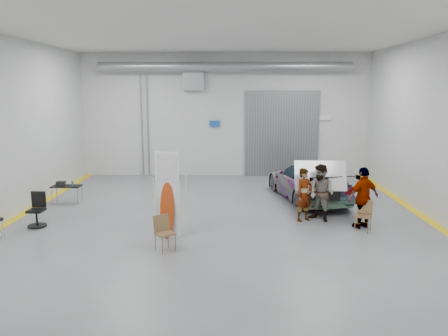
{
  "coord_description": "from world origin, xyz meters",
  "views": [
    {
      "loc": [
        0.42,
        -13.48,
        4.25
      ],
      "look_at": [
        0.09,
        1.76,
        1.5
      ],
      "focal_mm": 35.0,
      "sensor_mm": 36.0,
      "label": 1
    }
  ],
  "objects_px": {
    "person_c": "(363,198)",
    "work_table": "(65,186)",
    "person_b": "(321,193)",
    "folding_chair_far": "(363,222)",
    "sedan_car": "(308,181)",
    "folding_chair_near": "(165,240)",
    "surfboard_display": "(169,202)",
    "office_chair": "(37,212)",
    "person_a": "(304,195)"
  },
  "relations": [
    {
      "from": "person_c",
      "to": "work_table",
      "type": "height_order",
      "value": "person_c"
    },
    {
      "from": "person_b",
      "to": "folding_chair_far",
      "type": "bearing_deg",
      "value": -1.47
    },
    {
      "from": "sedan_car",
      "to": "folding_chair_near",
      "type": "xyz_separation_m",
      "value": [
        -4.72,
        -5.64,
        -0.44
      ]
    },
    {
      "from": "surfboard_display",
      "to": "work_table",
      "type": "xyz_separation_m",
      "value": [
        -4.52,
        3.85,
        -0.41
      ]
    },
    {
      "from": "surfboard_display",
      "to": "office_chair",
      "type": "distance_m",
      "value": 4.48
    },
    {
      "from": "person_b",
      "to": "work_table",
      "type": "distance_m",
      "value": 9.44
    },
    {
      "from": "person_b",
      "to": "surfboard_display",
      "type": "xyz_separation_m",
      "value": [
        -4.69,
        -1.79,
        0.15
      ]
    },
    {
      "from": "person_a",
      "to": "sedan_car",
      "type": "bearing_deg",
      "value": 43.54
    },
    {
      "from": "person_b",
      "to": "folding_chair_near",
      "type": "bearing_deg",
      "value": -106.45
    },
    {
      "from": "work_table",
      "to": "office_chair",
      "type": "bearing_deg",
      "value": -86.03
    },
    {
      "from": "sedan_car",
      "to": "work_table",
      "type": "bearing_deg",
      "value": -6.64
    },
    {
      "from": "surfboard_display",
      "to": "work_table",
      "type": "relative_size",
      "value": 2.48
    },
    {
      "from": "person_b",
      "to": "folding_chair_near",
      "type": "relative_size",
      "value": 1.97
    },
    {
      "from": "surfboard_display",
      "to": "folding_chair_near",
      "type": "relative_size",
      "value": 2.82
    },
    {
      "from": "sedan_car",
      "to": "folding_chair_near",
      "type": "distance_m",
      "value": 7.37
    },
    {
      "from": "person_c",
      "to": "folding_chair_far",
      "type": "height_order",
      "value": "person_c"
    },
    {
      "from": "sedan_car",
      "to": "person_c",
      "type": "bearing_deg",
      "value": 95.95
    },
    {
      "from": "office_chair",
      "to": "folding_chair_near",
      "type": "bearing_deg",
      "value": -24.08
    },
    {
      "from": "person_b",
      "to": "surfboard_display",
      "type": "bearing_deg",
      "value": -116.57
    },
    {
      "from": "sedan_car",
      "to": "office_chair",
      "type": "height_order",
      "value": "sedan_car"
    },
    {
      "from": "person_a",
      "to": "work_table",
      "type": "xyz_separation_m",
      "value": [
        -8.65,
        2.06,
        -0.2
      ]
    },
    {
      "from": "person_c",
      "to": "person_b",
      "type": "bearing_deg",
      "value": -56.52
    },
    {
      "from": "person_b",
      "to": "person_c",
      "type": "distance_m",
      "value": 1.35
    },
    {
      "from": "person_a",
      "to": "person_c",
      "type": "xyz_separation_m",
      "value": [
        1.71,
        -0.69,
        0.09
      ]
    },
    {
      "from": "sedan_car",
      "to": "person_c",
      "type": "relative_size",
      "value": 2.63
    },
    {
      "from": "work_table",
      "to": "person_c",
      "type": "bearing_deg",
      "value": -14.86
    },
    {
      "from": "person_b",
      "to": "folding_chair_far",
      "type": "relative_size",
      "value": 2.0
    },
    {
      "from": "person_c",
      "to": "folding_chair_far",
      "type": "bearing_deg",
      "value": 51.19
    },
    {
      "from": "person_a",
      "to": "folding_chair_near",
      "type": "relative_size",
      "value": 1.84
    },
    {
      "from": "sedan_car",
      "to": "surfboard_display",
      "type": "xyz_separation_m",
      "value": [
        -4.74,
        -4.63,
        0.35
      ]
    },
    {
      "from": "sedan_car",
      "to": "work_table",
      "type": "xyz_separation_m",
      "value": [
        -9.26,
        -0.78,
        -0.06
      ]
    },
    {
      "from": "person_a",
      "to": "folding_chair_far",
      "type": "bearing_deg",
      "value": -66.94
    },
    {
      "from": "sedan_car",
      "to": "work_table",
      "type": "height_order",
      "value": "sedan_car"
    },
    {
      "from": "surfboard_display",
      "to": "person_c",
      "type": "bearing_deg",
      "value": 28.24
    },
    {
      "from": "person_c",
      "to": "surfboard_display",
      "type": "height_order",
      "value": "surfboard_display"
    },
    {
      "from": "folding_chair_near",
      "to": "work_table",
      "type": "bearing_deg",
      "value": 95.68
    },
    {
      "from": "person_b",
      "to": "folding_chair_near",
      "type": "xyz_separation_m",
      "value": [
        -4.67,
        -2.81,
        -0.64
      ]
    },
    {
      "from": "person_a",
      "to": "work_table",
      "type": "distance_m",
      "value": 8.9
    },
    {
      "from": "person_c",
      "to": "folding_chair_far",
      "type": "distance_m",
      "value": 0.76
    },
    {
      "from": "folding_chair_far",
      "to": "work_table",
      "type": "bearing_deg",
      "value": -169.16
    },
    {
      "from": "sedan_car",
      "to": "person_a",
      "type": "relative_size",
      "value": 2.89
    },
    {
      "from": "surfboard_display",
      "to": "work_table",
      "type": "distance_m",
      "value": 5.95
    },
    {
      "from": "surfboard_display",
      "to": "person_b",
      "type": "bearing_deg",
      "value": 38.5
    },
    {
      "from": "folding_chair_near",
      "to": "surfboard_display",
      "type": "bearing_deg",
      "value": 53.77
    },
    {
      "from": "folding_chair_far",
      "to": "work_table",
      "type": "relative_size",
      "value": 0.87
    },
    {
      "from": "person_c",
      "to": "folding_chair_near",
      "type": "relative_size",
      "value": 2.02
    },
    {
      "from": "folding_chair_far",
      "to": "person_b",
      "type": "bearing_deg",
      "value": 163.62
    },
    {
      "from": "sedan_car",
      "to": "folding_chair_far",
      "type": "bearing_deg",
      "value": 93.37
    },
    {
      "from": "folding_chair_far",
      "to": "work_table",
      "type": "xyz_separation_m",
      "value": [
        -10.28,
        3.09,
        0.38
      ]
    },
    {
      "from": "sedan_car",
      "to": "surfboard_display",
      "type": "relative_size",
      "value": 1.89
    }
  ]
}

